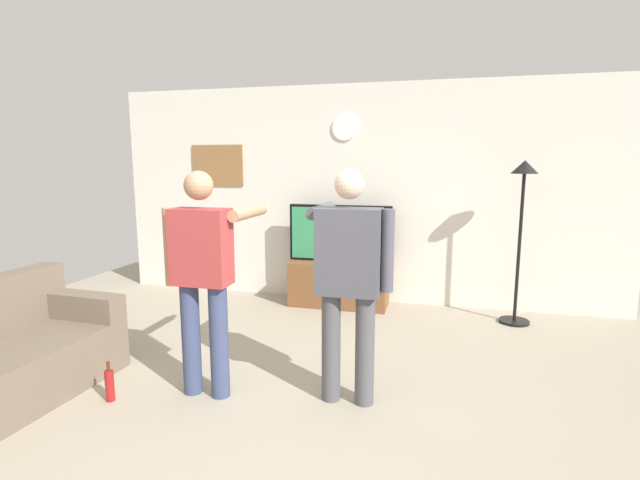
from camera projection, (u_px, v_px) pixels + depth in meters
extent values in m
plane|color=#9E937F|center=(285.00, 413.00, 3.33)|extent=(8.40, 8.40, 0.00)
cube|color=silver|center=(358.00, 195.00, 5.93)|extent=(6.40, 0.10, 2.70)
cube|color=brown|center=(339.00, 284.00, 5.82)|extent=(1.19, 0.45, 0.55)
sphere|color=black|center=(335.00, 287.00, 5.58)|extent=(0.04, 0.04, 0.04)
cube|color=black|center=(340.00, 234.00, 5.76)|extent=(1.26, 0.06, 0.70)
cube|color=#338C59|center=(339.00, 234.00, 5.73)|extent=(1.20, 0.01, 0.64)
cylinder|color=white|center=(345.00, 128.00, 5.78)|extent=(0.31, 0.03, 0.31)
cube|color=olive|center=(218.00, 165.00, 6.29)|extent=(0.72, 0.04, 0.54)
cylinder|color=black|center=(514.00, 321.00, 5.22)|extent=(0.32, 0.32, 0.03)
cylinder|color=black|center=(519.00, 249.00, 5.09)|extent=(0.04, 0.04, 1.61)
cone|color=black|center=(525.00, 167.00, 4.95)|extent=(0.28, 0.28, 0.14)
cylinder|color=#384266|center=(191.00, 339.00, 3.58)|extent=(0.14, 0.14, 0.87)
cylinder|color=#384266|center=(219.00, 341.00, 3.52)|extent=(0.14, 0.14, 0.87)
cube|color=#A53838|center=(201.00, 247.00, 3.43)|extent=(0.42, 0.22, 0.56)
sphere|color=tan|center=(199.00, 186.00, 3.36)|extent=(0.21, 0.21, 0.21)
cylinder|color=tan|center=(170.00, 247.00, 3.50)|extent=(0.09, 0.09, 0.58)
cylinder|color=tan|center=(249.00, 212.00, 3.61)|extent=(0.09, 0.58, 0.09)
cube|color=white|center=(264.00, 208.00, 3.92)|extent=(0.04, 0.12, 0.04)
cylinder|color=#4C4C51|center=(331.00, 347.00, 3.48)|extent=(0.14, 0.14, 0.82)
cylinder|color=#4C4C51|center=(365.00, 350.00, 3.41)|extent=(0.14, 0.14, 0.82)
cube|color=#4C4C56|center=(349.00, 252.00, 3.33)|extent=(0.46, 0.22, 0.62)
sphere|color=beige|center=(349.00, 184.00, 3.25)|extent=(0.21, 0.21, 0.21)
cylinder|color=#4C4C56|center=(321.00, 210.00, 3.63)|extent=(0.09, 0.58, 0.09)
cube|color=white|center=(331.00, 207.00, 3.94)|extent=(0.04, 0.12, 0.04)
cylinder|color=#4C4C56|center=(388.00, 251.00, 3.26)|extent=(0.09, 0.09, 0.58)
cube|color=#6B5B4C|center=(78.00, 305.00, 4.09)|extent=(0.86, 0.25, 0.22)
cylinder|color=maroon|center=(110.00, 386.00, 3.50)|extent=(0.07, 0.07, 0.24)
cylinder|color=#4C2814|center=(108.00, 366.00, 3.47)|extent=(0.02, 0.02, 0.07)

